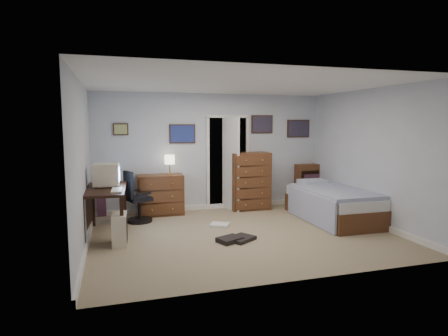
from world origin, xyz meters
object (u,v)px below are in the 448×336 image
(office_chair, at_px, (136,203))
(tall_dresser, at_px, (250,181))
(low_dresser, at_px, (161,195))
(computer_desk, at_px, (100,199))
(bed, at_px, (332,204))

(office_chair, height_order, tall_dresser, tall_dresser)
(office_chair, bearing_deg, tall_dresser, -8.70)
(office_chair, distance_m, low_dresser, 0.72)
(low_dresser, distance_m, tall_dresser, 1.95)
(low_dresser, relative_size, tall_dresser, 0.75)
(computer_desk, relative_size, low_dresser, 1.55)
(tall_dresser, bearing_deg, low_dresser, -177.93)
(computer_desk, xyz_separation_m, bed, (4.28, -0.16, -0.30))
(computer_desk, xyz_separation_m, low_dresser, (1.14, 1.21, -0.21))
(computer_desk, relative_size, office_chair, 1.45)
(tall_dresser, bearing_deg, computer_desk, -156.08)
(low_dresser, height_order, bed, low_dresser)
(bed, bearing_deg, office_chair, 166.90)
(office_chair, xyz_separation_m, tall_dresser, (2.45, 0.47, 0.24))
(low_dresser, bearing_deg, office_chair, -133.75)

